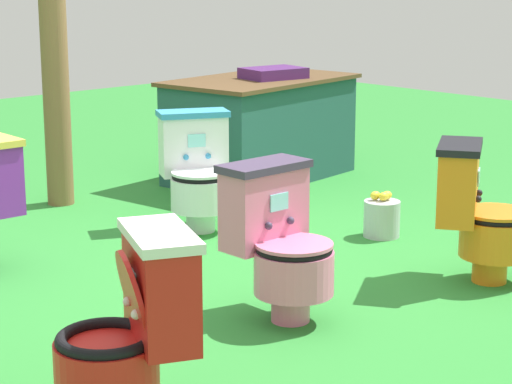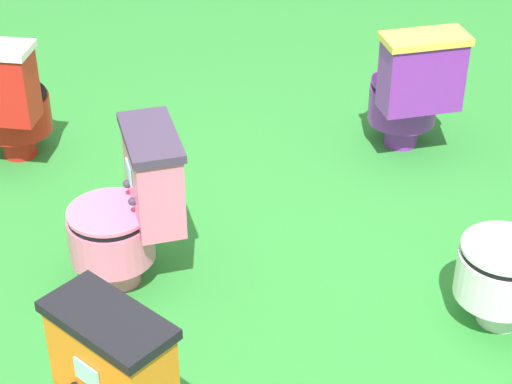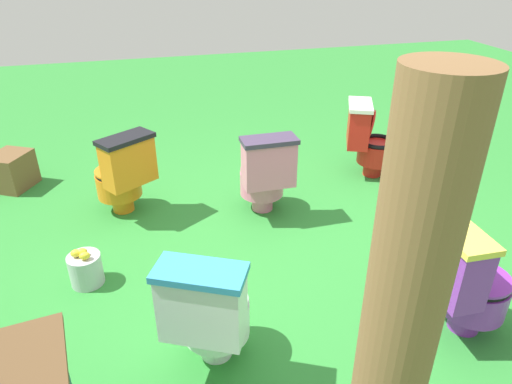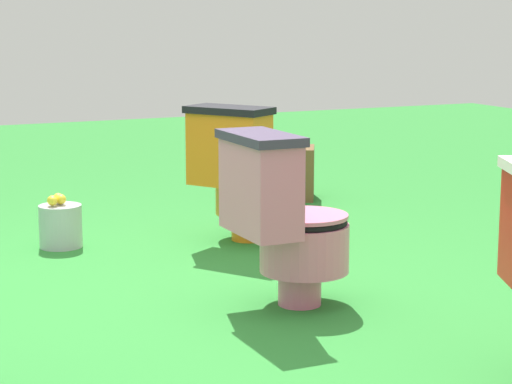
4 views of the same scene
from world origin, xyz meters
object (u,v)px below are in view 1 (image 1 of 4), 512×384
at_px(toilet_white, 197,170).
at_px(vendor_table, 261,128).
at_px(toilet_pink, 280,241).
at_px(toilet_red, 132,330).
at_px(lemon_bucket, 382,218).
at_px(wooden_post, 55,67).
at_px(toilet_orange, 479,212).

height_order(toilet_white, vendor_table, vendor_table).
distance_m(toilet_pink, vendor_table, 3.05).
relative_size(toilet_white, toilet_red, 1.00).
relative_size(toilet_white, toilet_pink, 1.00).
bearing_deg(lemon_bucket, wooden_post, 115.65).
bearing_deg(toilet_pink, lemon_bucket, -157.73).
bearing_deg(vendor_table, toilet_red, -139.28).
xyz_separation_m(toilet_orange, lemon_bucket, (0.30, 0.89, -0.25)).
bearing_deg(toilet_pink, toilet_red, 21.48).
bearing_deg(lemon_bucket, toilet_white, 127.66).
bearing_deg(vendor_table, toilet_orange, -108.90).
height_order(toilet_orange, toilet_red, same).
bearing_deg(toilet_orange, wooden_post, -109.74).
bearing_deg(vendor_table, lemon_bucket, -109.16).
distance_m(toilet_white, toilet_red, 2.72).
relative_size(toilet_red, wooden_post, 0.39).
bearing_deg(wooden_post, toilet_white, -76.02).
bearing_deg(toilet_orange, toilet_pink, -48.14).
relative_size(toilet_white, vendor_table, 0.46).
distance_m(toilet_orange, vendor_table, 2.74).
bearing_deg(toilet_white, toilet_orange, 129.66).
bearing_deg(toilet_red, toilet_pink, -44.39).
distance_m(wooden_post, lemon_bucket, 2.41).
xyz_separation_m(wooden_post, lemon_bucket, (0.98, -2.04, -0.82)).
distance_m(toilet_orange, lemon_bucket, 0.97).
height_order(toilet_orange, lemon_bucket, toilet_orange).
bearing_deg(toilet_white, lemon_bucket, 154.71).
relative_size(vendor_table, lemon_bucket, 5.67).
bearing_deg(toilet_red, toilet_orange, -61.99).
distance_m(toilet_white, toilet_orange, 1.83).
bearing_deg(wooden_post, toilet_red, -117.74).
bearing_deg(toilet_red, wooden_post, -3.50).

